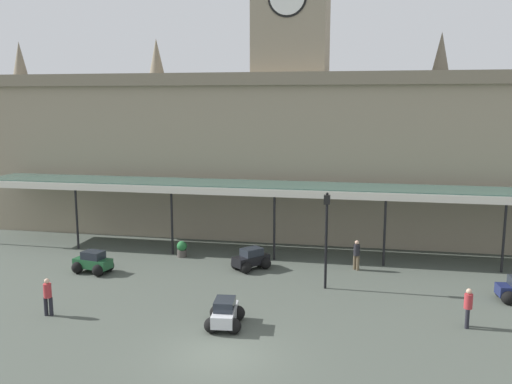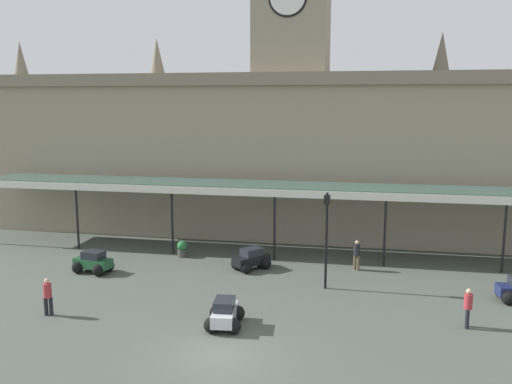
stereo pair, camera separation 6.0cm
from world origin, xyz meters
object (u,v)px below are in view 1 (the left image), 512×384
Objects in this scene: car_silver_sedan at (225,315)px; planter_forecourt_centre at (182,249)px; pedestrian_crossing_forecourt at (357,254)px; car_black_sedan at (251,260)px; pedestrian_beside_cars at (48,295)px; victorian_lamppost at (326,229)px; pedestrian_near_entrance at (468,306)px; car_green_sedan at (93,263)px.

car_silver_sedan is 2.22× the size of planter_forecourt_centre.
car_black_sedan is at bearing -170.25° from pedestrian_crossing_forecourt.
victorian_lamppost reaches higher than pedestrian_beside_cars.
pedestrian_near_entrance is at bearing 10.52° from car_silver_sedan.
car_silver_sedan is 10.66m from planter_forecourt_centre.
car_silver_sedan is 7.83m from pedestrian_beside_cars.
car_black_sedan is at bearing 14.97° from car_green_sedan.
pedestrian_near_entrance is (9.81, 1.82, 0.41)m from car_silver_sedan.
car_silver_sedan is (0.50, -7.82, 0.00)m from car_black_sedan.
victorian_lamppost is at bearing 55.47° from car_silver_sedan.
car_green_sedan is at bearing 168.56° from pedestrian_near_entrance.
car_green_sedan is 19.01m from pedestrian_near_entrance.
car_green_sedan and car_silver_sedan have the same top height.
pedestrian_beside_cars reaches higher than car_black_sedan.
planter_forecourt_centre is (-5.05, 9.39, -0.01)m from car_silver_sedan.
pedestrian_near_entrance reaches higher than car_black_sedan.
pedestrian_crossing_forecourt is at bearing 66.29° from victorian_lamppost.
pedestrian_crossing_forecourt reaches higher than car_green_sedan.
planter_forecourt_centre is at bearing 45.20° from car_green_sedan.
car_green_sedan is 1.30× the size of pedestrian_crossing_forecourt.
car_green_sedan and car_black_sedan have the same top height.
car_green_sedan is 14.42m from pedestrian_crossing_forecourt.
victorian_lamppost is (3.75, 5.45, 2.51)m from car_silver_sedan.
pedestrian_crossing_forecourt is at bearing 123.30° from pedestrian_near_entrance.
pedestrian_beside_cars is (-7.31, -8.16, 0.41)m from car_black_sedan.
pedestrian_near_entrance is (18.63, -3.77, 0.41)m from car_green_sedan.
car_silver_sedan reaches higher than planter_forecourt_centre.
pedestrian_near_entrance is 1.74× the size of planter_forecourt_centre.
car_green_sedan is 12.82m from victorian_lamppost.
car_black_sedan is at bearing 48.15° from pedestrian_beside_cars.
pedestrian_near_entrance is 16.68m from planter_forecourt_centre.
planter_forecourt_centre is at bearing 118.29° from car_silver_sedan.
pedestrian_crossing_forecourt is at bearing 9.75° from car_black_sedan.
pedestrian_crossing_forecourt is (14.05, 3.21, 0.41)m from car_green_sedan.
car_silver_sedan is 10.24m from pedestrian_crossing_forecourt.
pedestrian_crossing_forecourt is 15.92m from pedestrian_beside_cars.
car_green_sedan is 1.30× the size of pedestrian_near_entrance.
car_silver_sedan is at bearing -61.71° from planter_forecourt_centre.
pedestrian_crossing_forecourt is (5.73, 0.98, 0.41)m from car_black_sedan.
car_green_sedan is 6.03m from pedestrian_beside_cars.
pedestrian_beside_cars is at bearing -131.85° from car_black_sedan.
pedestrian_beside_cars is (-13.04, -9.14, 0.00)m from pedestrian_crossing_forecourt.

